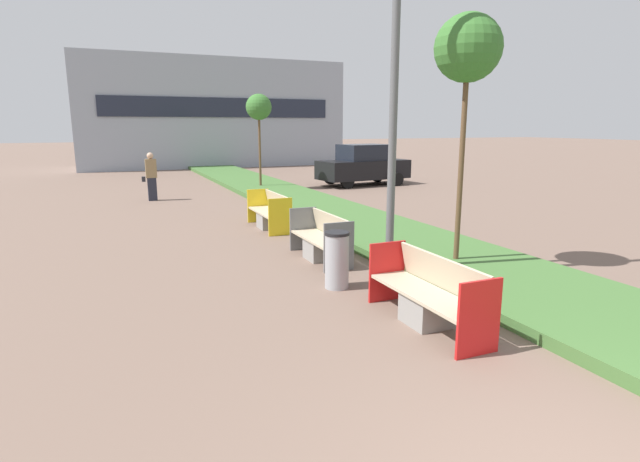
{
  "coord_description": "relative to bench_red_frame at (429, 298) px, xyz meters",
  "views": [
    {
      "loc": [
        -3.01,
        -1.9,
        2.7
      ],
      "look_at": [
        0.9,
        7.21,
        0.6
      ],
      "focal_mm": 28.0,
      "sensor_mm": 36.0,
      "label": 1
    }
  ],
  "objects": [
    {
      "name": "bench_red_frame",
      "position": [
        0.0,
        0.0,
        0.0
      ],
      "size": [
        0.65,
        2.15,
        0.94
      ],
      "color": "gray",
      "rests_on": "ground"
    },
    {
      "name": "parked_car_distant",
      "position": [
        6.98,
        14.98,
        0.54
      ],
      "size": [
        4.38,
        2.25,
        1.86
      ],
      "rotation": [
        0.0,
        0.0,
        0.12
      ],
      "color": "black",
      "rests_on": "ground"
    },
    {
      "name": "sapling_tree_near",
      "position": [
        2.14,
        2.12,
        3.64
      ],
      "size": [
        1.2,
        1.2,
        4.65
      ],
      "color": "brown",
      "rests_on": "ground"
    },
    {
      "name": "litter_bin",
      "position": [
        -0.49,
        1.93,
        0.12
      ],
      "size": [
        0.42,
        0.42,
        0.97
      ],
      "color": "#9EA0A5",
      "rests_on": "ground"
    },
    {
      "name": "building_backdrop",
      "position": [
        3.06,
        29.57,
        3.1
      ],
      "size": [
        17.13,
        5.63,
        6.93
      ],
      "color": "#939EAD",
      "rests_on": "ground"
    },
    {
      "name": "pedestrian_walking",
      "position": [
        -2.44,
        13.72,
        0.52
      ],
      "size": [
        0.53,
        0.24,
        1.75
      ],
      "color": "#232633",
      "rests_on": "ground"
    },
    {
      "name": "street_lamp_post",
      "position": [
        0.61,
        2.07,
        4.07
      ],
      "size": [
        0.24,
        0.44,
        8.11
      ],
      "color": "#56595B",
      "rests_on": "ground"
    },
    {
      "name": "planter_grass_strip",
      "position": [
        2.26,
        8.49,
        -0.28
      ],
      "size": [
        2.8,
        120.0,
        0.18
      ],
      "color": "#426B33",
      "rests_on": "ground"
    },
    {
      "name": "bench_grey_frame",
      "position": [
        -0.0,
        3.73,
        -0.01
      ],
      "size": [
        0.65,
        1.88,
        0.94
      ],
      "color": "gray",
      "rests_on": "ground"
    },
    {
      "name": "sapling_tree_far",
      "position": [
        2.14,
        15.27,
        3.04
      ],
      "size": [
        1.07,
        1.07,
        4.0
      ],
      "color": "brown",
      "rests_on": "ground"
    },
    {
      "name": "bench_yellow_frame",
      "position": [
        -0.0,
        7.19,
        -0.0
      ],
      "size": [
        0.65,
        2.0,
        0.94
      ],
      "color": "gray",
      "rests_on": "ground"
    }
  ]
}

